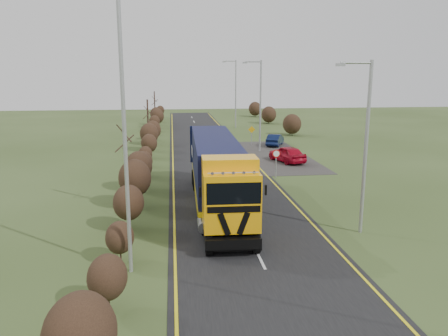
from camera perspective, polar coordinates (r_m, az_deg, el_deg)
name	(u,v)px	position (r m, az deg, el deg)	size (l,w,h in m)	color
ground	(244,225)	(23.59, 2.60, -7.49)	(160.00, 160.00, 0.00)	#34451D
road	(222,181)	(33.08, -0.21, -1.68)	(8.00, 120.00, 0.02)	black
layby	(276,155)	(43.85, 6.75, 1.68)	(6.00, 18.00, 0.02)	#2D2A28
lane_markings	(223,182)	(32.78, -0.15, -1.78)	(7.52, 116.00, 0.01)	yellow
hedgerow	(139,168)	(30.55, -10.99, 0.02)	(2.24, 102.04, 6.05)	black
lorry	(217,169)	(25.87, -0.96, -0.16)	(2.96, 15.27, 4.24)	black
car_red_hatchback	(287,154)	(40.47, 8.25, 1.82)	(1.77, 4.40, 1.50)	#AA081D
car_blue_sedan	(275,140)	(49.75, 6.69, 3.67)	(1.37, 3.93, 1.29)	#091335
streetlight_near	(364,141)	(22.47, 17.86, 3.37)	(1.83, 0.18, 8.60)	#9B9EA1
streetlight_mid	(259,102)	(45.44, 4.63, 8.60)	(1.98, 0.19, 9.31)	#9B9EA1
streetlight_far	(235,91)	(65.65, 1.42, 10.05)	(2.11, 0.20, 9.96)	#9B9EA1
left_pole	(125,136)	(17.20, -12.85, 4.12)	(0.16, 0.16, 11.22)	#9B9EA1
speed_sign	(276,158)	(33.78, 6.82, 1.25)	(0.63, 0.10, 2.27)	#9B9EA1
warning_board	(252,133)	(50.27, 3.62, 4.59)	(0.81, 0.11, 2.13)	#9B9EA1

